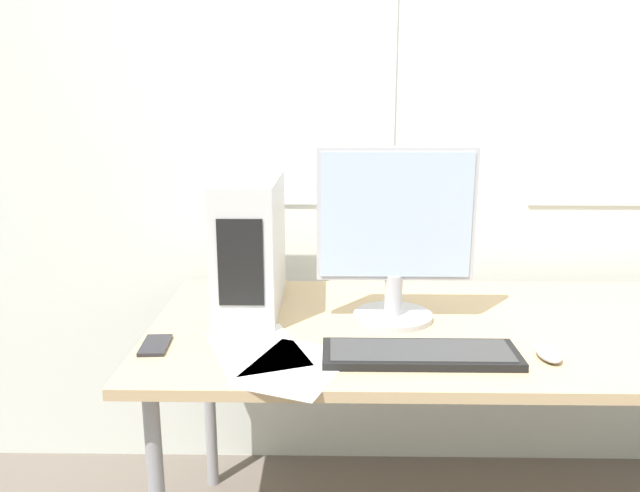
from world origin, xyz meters
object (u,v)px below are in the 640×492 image
pc_tower (251,243)px  keyboard (420,354)px  mouse (549,353)px  monitor_main (395,232)px  cell_phone (155,345)px

pc_tower → keyboard: 0.63m
keyboard → mouse: mouse is taller
monitor_main → mouse: (0.36, -0.27, -0.24)m
monitor_main → keyboard: 0.37m
monitor_main → pc_tower: bearing=165.9°
mouse → cell_phone: mouse is taller
monitor_main → keyboard: bearing=-81.4°
cell_phone → mouse: bearing=-7.0°
pc_tower → keyboard: size_ratio=0.91×
cell_phone → monitor_main: bearing=14.9°
monitor_main → keyboard: (0.04, -0.27, -0.25)m
keyboard → mouse: (0.32, 0.00, 0.00)m
pc_tower → cell_phone: (-0.21, -0.32, -0.19)m
monitor_main → cell_phone: monitor_main is taller
pc_tower → monitor_main: bearing=-14.1°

